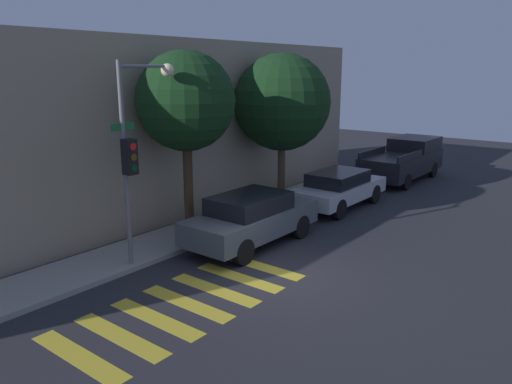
{
  "coord_description": "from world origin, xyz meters",
  "views": [
    {
      "loc": [
        -9.74,
        -6.88,
        5.18
      ],
      "look_at": [
        1.68,
        2.1,
        1.6
      ],
      "focal_mm": 35.0,
      "sensor_mm": 36.0,
      "label": 1
    }
  ],
  "objects_px": {
    "pickup_truck": "(404,159)",
    "tree_near_corner": "(186,102)",
    "traffic_light_pole": "(137,137)",
    "sedan_middle": "(339,188)",
    "sedan_near_corner": "(251,218)",
    "tree_midblock": "(282,103)"
  },
  "relations": [
    {
      "from": "traffic_light_pole",
      "to": "sedan_near_corner",
      "type": "distance_m",
      "value": 4.26
    },
    {
      "from": "traffic_light_pole",
      "to": "sedan_middle",
      "type": "bearing_deg",
      "value": -8.55
    },
    {
      "from": "traffic_light_pole",
      "to": "sedan_near_corner",
      "type": "relative_size",
      "value": 1.18
    },
    {
      "from": "traffic_light_pole",
      "to": "pickup_truck",
      "type": "distance_m",
      "value": 15.11
    },
    {
      "from": "tree_midblock",
      "to": "tree_near_corner",
      "type": "bearing_deg",
      "value": -180.0
    },
    {
      "from": "sedan_near_corner",
      "to": "tree_midblock",
      "type": "xyz_separation_m",
      "value": [
        4.55,
        2.13,
        3.11
      ]
    },
    {
      "from": "pickup_truck",
      "to": "tree_near_corner",
      "type": "relative_size",
      "value": 0.96
    },
    {
      "from": "pickup_truck",
      "to": "tree_midblock",
      "type": "relative_size",
      "value": 0.95
    },
    {
      "from": "sedan_near_corner",
      "to": "sedan_middle",
      "type": "xyz_separation_m",
      "value": [
        5.36,
        -0.0,
        -0.07
      ]
    },
    {
      "from": "sedan_middle",
      "to": "pickup_truck",
      "type": "bearing_deg",
      "value": -0.0
    },
    {
      "from": "traffic_light_pole",
      "to": "tree_midblock",
      "type": "height_order",
      "value": "tree_midblock"
    },
    {
      "from": "tree_near_corner",
      "to": "sedan_near_corner",
      "type": "bearing_deg",
      "value": -76.45
    },
    {
      "from": "tree_near_corner",
      "to": "pickup_truck",
      "type": "bearing_deg",
      "value": -9.85
    },
    {
      "from": "traffic_light_pole",
      "to": "tree_midblock",
      "type": "bearing_deg",
      "value": 6.43
    },
    {
      "from": "tree_midblock",
      "to": "sedan_middle",
      "type": "bearing_deg",
      "value": -69.19
    },
    {
      "from": "pickup_truck",
      "to": "tree_near_corner",
      "type": "bearing_deg",
      "value": 170.15
    },
    {
      "from": "traffic_light_pole",
      "to": "sedan_middle",
      "type": "relative_size",
      "value": 1.19
    },
    {
      "from": "sedan_near_corner",
      "to": "pickup_truck",
      "type": "xyz_separation_m",
      "value": [
        11.75,
        -0.0,
        0.14
      ]
    },
    {
      "from": "sedan_near_corner",
      "to": "tree_near_corner",
      "type": "distance_m",
      "value": 4.03
    },
    {
      "from": "pickup_truck",
      "to": "tree_midblock",
      "type": "height_order",
      "value": "tree_midblock"
    },
    {
      "from": "traffic_light_pole",
      "to": "pickup_truck",
      "type": "relative_size",
      "value": 0.98
    },
    {
      "from": "sedan_near_corner",
      "to": "pickup_truck",
      "type": "distance_m",
      "value": 11.75
    }
  ]
}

